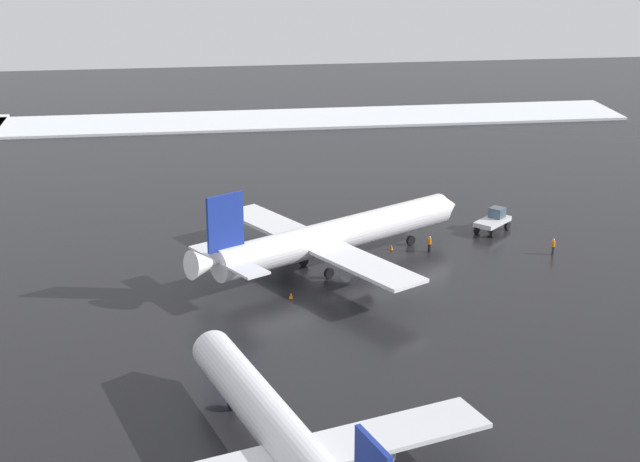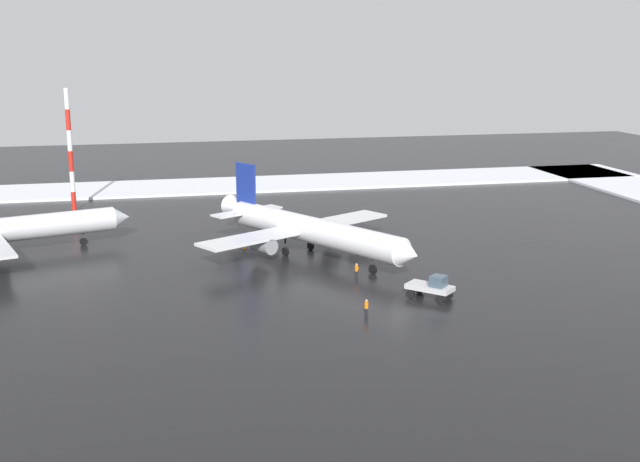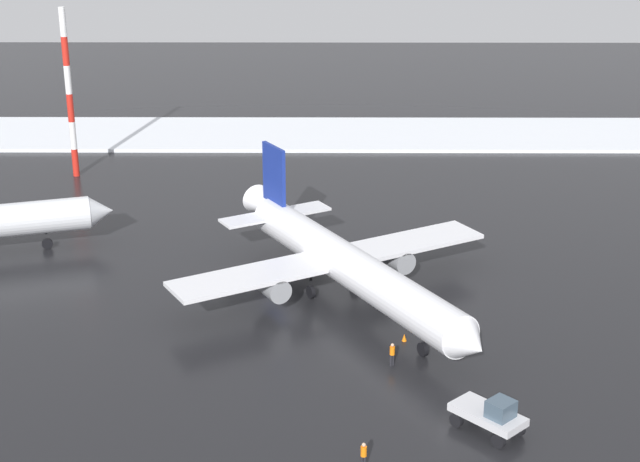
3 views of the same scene
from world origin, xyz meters
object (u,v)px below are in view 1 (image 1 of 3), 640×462
Objects in this scene: airplane_far_rear at (332,236)px; traffic_cone_near_nose at (291,296)px; ground_crew_by_nose_gear at (553,245)px; ground_crew_beside_wing at (430,243)px; traffic_cone_mid_line at (391,247)px; pushback_tug at (494,220)px; airplane_parked_portside at (285,439)px.

airplane_far_rear is 54.80× the size of traffic_cone_near_nose.
airplane_far_rear reaches higher than ground_crew_by_nose_gear.
ground_crew_beside_wing reaches higher than traffic_cone_mid_line.
traffic_cone_near_nose is at bearing 169.74° from pushback_tug.
pushback_tug is at bearing -1.21° from ground_crew_beside_wing.
ground_crew_by_nose_gear is at bearing -28.51° from airplane_far_rear.
traffic_cone_mid_line is at bearing 134.10° from traffic_cone_near_nose.
ground_crew_beside_wing is at bearing 73.13° from traffic_cone_mid_line.
traffic_cone_near_nose is at bearing -24.07° from airplane_parked_portside.
traffic_cone_near_nose is (10.22, -15.48, -0.70)m from ground_crew_beside_wing.
ground_crew_beside_wing is 18.56m from traffic_cone_near_nose.
traffic_cone_mid_line is at bearing 156.01° from pushback_tug.
ground_crew_by_nose_gear is at bearing 77.54° from traffic_cone_mid_line.
ground_crew_by_nose_gear is (7.91, 3.87, -0.31)m from pushback_tug.
traffic_cone_mid_line is at bearing 1.28° from airplane_far_rear.
ground_crew_beside_wing is at bearing -146.98° from ground_crew_by_nose_gear.
traffic_cone_mid_line is (4.34, -12.29, -1.01)m from pushback_tug.
pushback_tug reaches higher than traffic_cone_near_nose.
airplane_far_rear is at bearing -30.19° from airplane_parked_portside.
ground_crew_beside_wing is 3.99m from traffic_cone_mid_line.
airplane_far_rear is at bearing 145.96° from traffic_cone_near_nose.
airplane_far_rear reaches higher than traffic_cone_near_nose.
ground_crew_by_nose_gear is (2.43, 12.40, 0.00)m from ground_crew_beside_wing.
pushback_tug is 2.84× the size of ground_crew_beside_wing.
traffic_cone_mid_line is (-3.57, -16.16, -0.70)m from ground_crew_by_nose_gear.
airplane_parked_portside is 29.50m from traffic_cone_near_nose.
ground_crew_by_nose_gear is 16.57m from traffic_cone_mid_line.
traffic_cone_mid_line is at bearing -37.83° from airplane_parked_portside.
airplane_far_rear is 17.63× the size of ground_crew_beside_wing.
airplane_parked_portside is 43.75m from ground_crew_beside_wing.
ground_crew_by_nose_gear is 3.11× the size of traffic_cone_near_nose.
airplane_far_rear is at bearing -58.74° from traffic_cone_mid_line.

